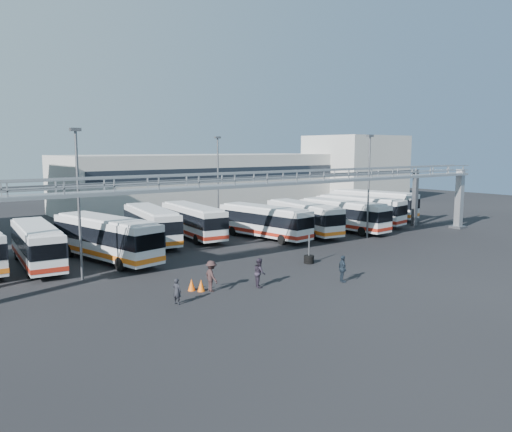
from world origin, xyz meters
TOP-DOWN VIEW (x-y plane):
  - ground at (0.00, 0.00)m, footprint 140.00×140.00m
  - gantry at (0.00, 5.87)m, footprint 51.40×5.15m
  - warehouse at (12.00, 38.00)m, footprint 42.00×14.00m
  - building_right at (38.00, 32.00)m, footprint 14.00×12.00m
  - light_pole_left at (-16.00, 8.00)m, footprint 0.70×0.35m
  - light_pole_mid at (12.00, 7.00)m, footprint 0.70×0.35m
  - light_pole_back at (4.00, 22.00)m, footprint 0.70×0.35m
  - bus_1 at (-17.45, 13.80)m, footprint 3.39×10.72m
  - bus_2 at (-12.59, 12.54)m, footprint 4.95×11.86m
  - bus_3 at (-6.41, 17.48)m, footprint 4.35×11.30m
  - bus_4 at (-1.95, 17.43)m, footprint 3.72×11.05m
  - bus_5 at (3.51, 12.87)m, footprint 3.86×10.93m
  - bus_6 at (8.44, 12.56)m, footprint 4.00×11.05m
  - bus_7 at (13.17, 11.39)m, footprint 3.16×10.97m
  - bus_8 at (18.13, 13.44)m, footprint 4.34×11.10m
  - bus_9 at (23.56, 16.04)m, footprint 4.65×11.78m
  - pedestrian_a at (-13.42, -0.71)m, footprint 0.55×0.65m
  - pedestrian_b at (-7.41, -0.64)m, footprint 1.03×1.13m
  - pedestrian_c at (-10.44, 0.33)m, footprint 0.83×1.32m
  - pedestrian_d at (-2.31, -3.10)m, footprint 0.84×1.15m
  - cone_left at (-10.96, 0.72)m, footprint 0.58×0.58m
  - cone_right at (-11.36, 1.22)m, footprint 0.52×0.52m
  - tire_stack at (-0.31, 2.30)m, footprint 0.79×0.79m

SIDE VIEW (x-z plane):
  - ground at x=0.00m, z-range 0.00..0.00m
  - cone_right at x=-11.36m, z-range 0.00..0.75m
  - cone_left at x=-10.96m, z-range 0.00..0.75m
  - tire_stack at x=-0.31m, z-range -0.75..1.51m
  - pedestrian_a at x=-13.42m, z-range 0.00..1.52m
  - pedestrian_d at x=-2.31m, z-range 0.00..1.81m
  - pedestrian_b at x=-7.41m, z-range 0.00..1.88m
  - pedestrian_c at x=-10.44m, z-range 0.00..1.95m
  - bus_1 at x=-17.45m, z-range 0.17..3.37m
  - bus_5 at x=3.51m, z-range 0.17..3.42m
  - bus_6 at x=8.44m, z-range 0.17..3.46m
  - bus_8 at x=18.13m, z-range 0.18..3.47m
  - bus_7 at x=13.17m, z-range 0.18..3.47m
  - bus_4 at x=-1.95m, z-range 0.18..3.47m
  - bus_3 at x=-6.41m, z-range 0.18..3.53m
  - bus_9 at x=23.56m, z-range 0.19..3.68m
  - bus_2 at x=-12.59m, z-range 0.19..3.70m
  - warehouse at x=12.00m, z-range 0.00..8.00m
  - building_right at x=38.00m, z-range 0.00..11.00m
  - gantry at x=0.00m, z-range 1.96..9.06m
  - light_pole_left at x=-16.00m, z-range 0.62..10.83m
  - light_pole_mid at x=12.00m, z-range 0.62..10.83m
  - light_pole_back at x=4.00m, z-range 0.62..10.83m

